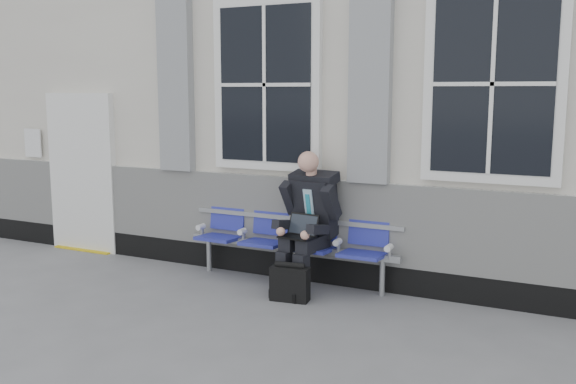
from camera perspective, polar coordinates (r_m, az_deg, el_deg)
The scene contains 5 objects.
ground at distance 5.72m, azimuth 10.87°, elevation -13.64°, with size 70.00×70.00×0.00m, color slate.
station_building at distance 8.69m, azimuth 17.31°, elevation 8.86°, with size 14.40×4.40×4.49m.
bench at distance 7.33m, azimuth 0.26°, elevation -3.86°, with size 2.60×0.47×0.91m.
businessman at distance 7.04m, azimuth 1.84°, elevation -2.21°, with size 0.67×0.90×1.54m.
briefcase at distance 6.79m, azimuth 0.17°, elevation -8.09°, with size 0.42×0.22×0.41m.
Camera 1 is at (1.33, -5.12, 2.19)m, focal length 40.00 mm.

